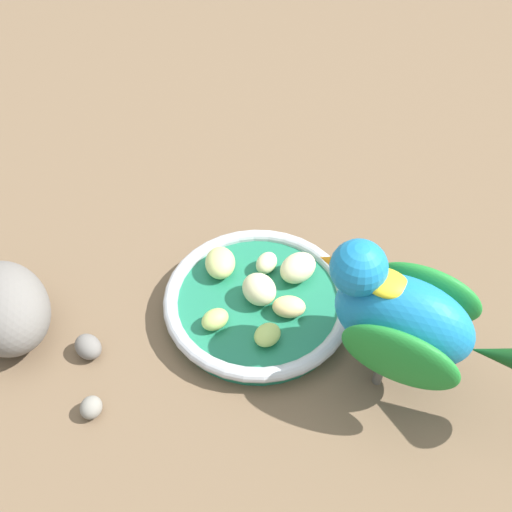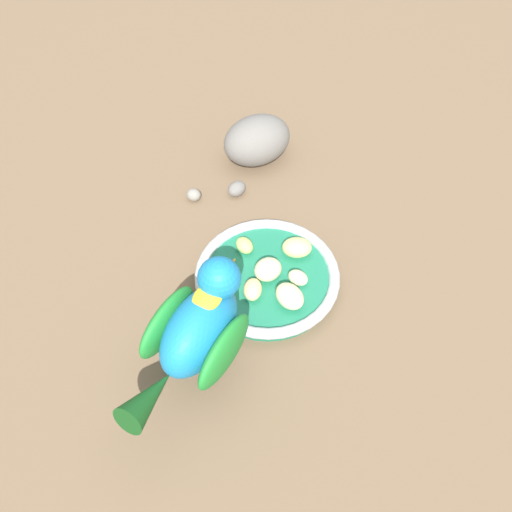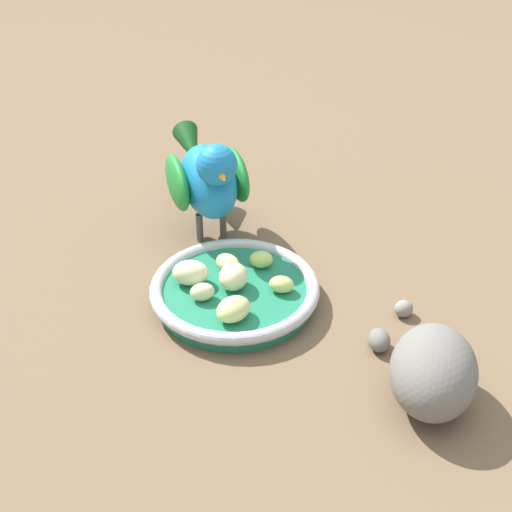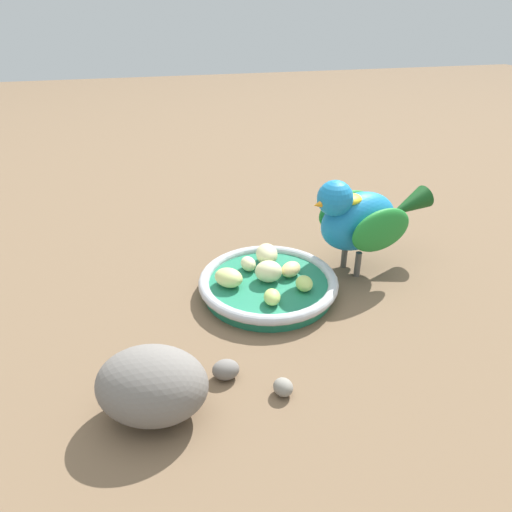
{
  "view_description": "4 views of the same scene",
  "coord_description": "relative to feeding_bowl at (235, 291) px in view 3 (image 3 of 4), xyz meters",
  "views": [
    {
      "loc": [
        0.27,
        -0.26,
        0.48
      ],
      "look_at": [
        0.01,
        0.03,
        0.05
      ],
      "focal_mm": 42.2,
      "sensor_mm": 36.0,
      "label": 1
    },
    {
      "loc": [
        0.35,
        0.31,
        0.63
      ],
      "look_at": [
        0.04,
        -0.0,
        0.05
      ],
      "focal_mm": 41.69,
      "sensor_mm": 36.0,
      "label": 2
    },
    {
      "loc": [
        -0.57,
        0.01,
        0.47
      ],
      "look_at": [
        0.03,
        -0.01,
        0.06
      ],
      "focal_mm": 48.28,
      "sensor_mm": 36.0,
      "label": 3
    },
    {
      "loc": [
        -0.11,
        -0.49,
        0.35
      ],
      "look_at": [
        0.01,
        0.02,
        0.06
      ],
      "focal_mm": 32.65,
      "sensor_mm": 36.0,
      "label": 4
    }
  ],
  "objects": [
    {
      "name": "apple_piece_3",
      "position": [
        0.04,
        -0.03,
        0.01
      ],
      "size": [
        0.02,
        0.03,
        0.02
      ],
      "primitive_type": "ellipsoid",
      "rotation": [
        0.0,
        0.0,
        4.61
      ],
      "color": "#B2CC66",
      "rests_on": "feeding_bowl"
    },
    {
      "name": "apple_piece_4",
      "position": [
        0.0,
        0.0,
        0.02
      ],
      "size": [
        0.04,
        0.04,
        0.03
      ],
      "primitive_type": "ellipsoid",
      "rotation": [
        0.0,
        0.0,
        2.91
      ],
      "color": "beige",
      "rests_on": "feeding_bowl"
    },
    {
      "name": "rock_large",
      "position": [
        -0.16,
        -0.17,
        0.02
      ],
      "size": [
        0.12,
        0.1,
        0.07
      ],
      "primitive_type": "ellipsoid",
      "rotation": [
        0.0,
        0.0,
        2.85
      ],
      "color": "slate",
      "rests_on": "ground_plane"
    },
    {
      "name": "apple_piece_0",
      "position": [
        -0.05,
        0.0,
        0.02
      ],
      "size": [
        0.05,
        0.05,
        0.02
      ],
      "primitive_type": "ellipsoid",
      "rotation": [
        0.0,
        0.0,
        2.35
      ],
      "color": "#C6D17A",
      "rests_on": "feeding_bowl"
    },
    {
      "name": "apple_piece_2",
      "position": [
        -0.02,
        0.03,
        0.01
      ],
      "size": [
        0.02,
        0.03,
        0.02
      ],
      "primitive_type": "ellipsoid",
      "rotation": [
        0.0,
        0.0,
        1.78
      ],
      "color": "beige",
      "rests_on": "feeding_bowl"
    },
    {
      "name": "apple_piece_6",
      "position": [
        0.01,
        0.05,
        0.02
      ],
      "size": [
        0.03,
        0.04,
        0.03
      ],
      "primitive_type": "ellipsoid",
      "rotation": [
        0.0,
        0.0,
        1.46
      ],
      "color": "beige",
      "rests_on": "feeding_bowl"
    },
    {
      "name": "apple_piece_1",
      "position": [
        -0.01,
        -0.05,
        0.01
      ],
      "size": [
        0.03,
        0.03,
        0.02
      ],
      "primitive_type": "ellipsoid",
      "rotation": [
        0.0,
        0.0,
        4.49
      ],
      "color": "#B2CC66",
      "rests_on": "feeding_bowl"
    },
    {
      "name": "apple_piece_5",
      "position": [
        0.03,
        0.01,
        0.01
      ],
      "size": [
        0.04,
        0.04,
        0.02
      ],
      "primitive_type": "ellipsoid",
      "rotation": [
        0.0,
        0.0,
        3.83
      ],
      "color": "#E5C67F",
      "rests_on": "feeding_bowl"
    },
    {
      "name": "pebble_0",
      "position": [
        -0.03,
        -0.18,
        -0.0
      ],
      "size": [
        0.03,
        0.03,
        0.02
      ],
      "primitive_type": "ellipsoid",
      "rotation": [
        0.0,
        0.0,
        2.12
      ],
      "color": "gray",
      "rests_on": "ground_plane"
    },
    {
      "name": "pebble_1",
      "position": [
        -0.08,
        -0.14,
        -0.0
      ],
      "size": [
        0.03,
        0.02,
        0.02
      ],
      "primitive_type": "ellipsoid",
      "rotation": [
        0.0,
        0.0,
        3.1
      ],
      "color": "slate",
      "rests_on": "ground_plane"
    },
    {
      "name": "ground_plane",
      "position": [
        -0.03,
        -0.01,
        -0.01
      ],
      "size": [
        4.0,
        4.0,
        0.0
      ],
      "primitive_type": "plane",
      "color": "brown"
    },
    {
      "name": "feeding_bowl",
      "position": [
        0.0,
        0.0,
        0.0
      ],
      "size": [
        0.19,
        0.19,
        0.03
      ],
      "color": "#1E7251",
      "rests_on": "ground_plane"
    },
    {
      "name": "parrot",
      "position": [
        0.14,
        0.03,
        0.07
      ],
      "size": [
        0.2,
        0.12,
        0.14
      ],
      "rotation": [
        0.0,
        0.0,
        -2.88
      ],
      "color": "#59544C",
      "rests_on": "ground_plane"
    }
  ]
}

